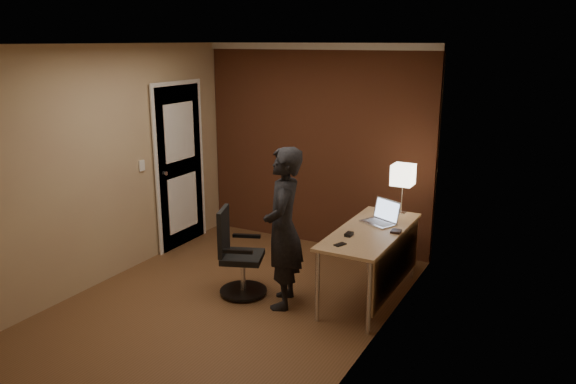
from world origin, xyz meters
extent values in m
plane|color=brown|center=(0.00, 0.00, 0.00)|extent=(4.00, 4.00, 0.00)
plane|color=white|center=(0.00, 0.00, 2.50)|extent=(4.00, 4.00, 0.00)
plane|color=tan|center=(0.00, 2.00, 1.25)|extent=(3.00, 0.00, 3.00)
plane|color=tan|center=(0.00, -2.00, 1.25)|extent=(3.00, 0.00, 3.00)
plane|color=tan|center=(-1.50, 0.00, 1.25)|extent=(0.00, 4.00, 4.00)
plane|color=tan|center=(1.50, 0.00, 1.25)|extent=(0.00, 4.00, 4.00)
cube|color=brown|center=(0.00, 1.97, 1.25)|extent=(2.98, 0.06, 2.50)
cube|color=silver|center=(0.00, 1.96, 2.46)|extent=(3.00, 0.08, 0.08)
cube|color=silver|center=(0.00, -1.96, 2.46)|extent=(3.00, 0.08, 0.08)
cube|color=silver|center=(-1.46, 0.00, 2.46)|extent=(0.08, 4.00, 0.08)
cube|color=silver|center=(1.46, 0.00, 2.46)|extent=(0.08, 4.00, 0.08)
cube|color=silver|center=(-1.48, 1.10, 1.00)|extent=(0.05, 0.82, 2.02)
cube|color=silver|center=(-1.46, 1.10, 1.00)|extent=(0.02, 0.92, 2.12)
cylinder|color=silver|center=(-1.43, 0.77, 1.00)|extent=(0.05, 0.05, 0.05)
cube|color=silver|center=(-1.49, 0.45, 1.15)|extent=(0.02, 0.08, 0.12)
cube|color=tan|center=(1.18, 0.73, 0.71)|extent=(0.60, 1.50, 0.03)
cube|color=tan|center=(1.46, 0.73, 0.43)|extent=(0.02, 1.38, 0.54)
cylinder|color=silver|center=(0.93, 0.04, 0.35)|extent=(0.04, 0.04, 0.70)
cylinder|color=silver|center=(0.93, 1.42, 0.35)|extent=(0.04, 0.04, 0.70)
cylinder|color=silver|center=(1.43, 0.04, 0.35)|extent=(0.04, 0.04, 0.70)
cylinder|color=silver|center=(1.43, 1.42, 0.35)|extent=(0.04, 0.04, 0.70)
cube|color=silver|center=(1.28, 1.40, 0.74)|extent=(0.11, 0.11, 0.01)
cylinder|color=silver|center=(1.28, 1.40, 0.90)|extent=(0.01, 0.01, 0.30)
cube|color=white|center=(1.28, 1.40, 1.16)|extent=(0.22, 0.22, 0.22)
cube|color=silver|center=(1.18, 0.94, 0.74)|extent=(0.40, 0.35, 0.01)
cube|color=silver|center=(1.23, 1.04, 0.85)|extent=(0.32, 0.19, 0.22)
cube|color=#B2CCF2|center=(1.23, 1.03, 0.85)|extent=(0.29, 0.17, 0.19)
cube|color=gray|center=(1.18, 0.93, 0.75)|extent=(0.31, 0.24, 0.00)
cube|color=black|center=(1.06, 0.46, 0.75)|extent=(0.06, 0.10, 0.03)
cube|color=black|center=(1.08, 0.19, 0.73)|extent=(0.10, 0.13, 0.01)
cube|color=black|center=(1.42, 0.76, 0.74)|extent=(0.10, 0.12, 0.02)
cylinder|color=black|center=(0.01, 0.20, 0.03)|extent=(0.48, 0.48, 0.03)
cylinder|color=silver|center=(0.01, 0.20, 0.22)|extent=(0.05, 0.05, 0.36)
cube|color=black|center=(0.01, 0.20, 0.41)|extent=(0.51, 0.51, 0.06)
cube|color=black|center=(-0.16, 0.13, 0.67)|extent=(0.17, 0.35, 0.48)
cube|color=black|center=(-0.07, 0.41, 0.55)|extent=(0.29, 0.15, 0.03)
cube|color=black|center=(0.09, -0.01, 0.55)|extent=(0.29, 0.15, 0.03)
imported|color=black|center=(0.48, 0.20, 0.79)|extent=(0.56, 0.67, 1.58)
camera|label=1|loc=(2.92, -4.27, 2.54)|focal=35.00mm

